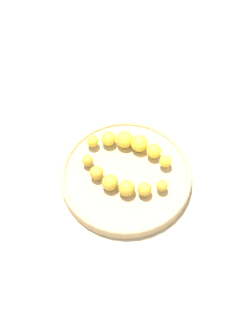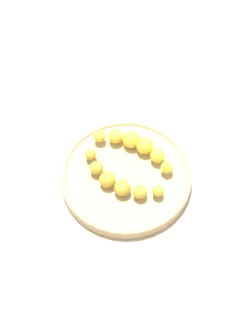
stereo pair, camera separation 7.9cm
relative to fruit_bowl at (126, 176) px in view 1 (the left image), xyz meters
The scene contains 4 objects.
ground_plane 0.01m from the fruit_bowl, ahead, with size 2.40×2.40×0.00m, color tan.
fruit_bowl is the anchor object (origin of this frame).
banana_yellow 0.06m from the fruit_bowl, 166.23° to the right, with size 0.06×0.16×0.03m.
banana_spotted 0.03m from the fruit_bowl, ahead, with size 0.05×0.16×0.03m.
Camera 1 is at (0.38, 0.17, 0.71)m, focal length 48.60 mm.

